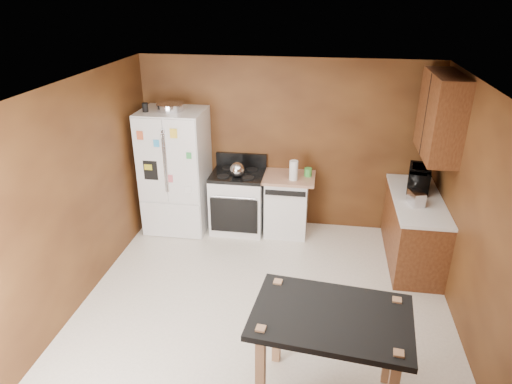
% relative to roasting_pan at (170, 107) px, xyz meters
% --- Properties ---
extents(floor, '(4.50, 4.50, 0.00)m').
position_rel_roasting_pan_xyz_m(floor, '(1.56, -1.87, -1.85)').
color(floor, white).
rests_on(floor, ground).
extents(ceiling, '(4.50, 4.50, 0.00)m').
position_rel_roasting_pan_xyz_m(ceiling, '(1.56, -1.87, 0.65)').
color(ceiling, white).
rests_on(ceiling, ground).
extents(wall_back, '(4.20, 0.00, 4.20)m').
position_rel_roasting_pan_xyz_m(wall_back, '(1.56, 0.38, -0.60)').
color(wall_back, brown).
rests_on(wall_back, ground).
extents(wall_left, '(0.00, 4.50, 4.50)m').
position_rel_roasting_pan_xyz_m(wall_left, '(-0.54, -1.87, -0.60)').
color(wall_left, brown).
rests_on(wall_left, ground).
extents(wall_right, '(0.00, 4.50, 4.50)m').
position_rel_roasting_pan_xyz_m(wall_right, '(3.66, -1.87, -0.60)').
color(wall_right, brown).
rests_on(wall_right, ground).
extents(roasting_pan, '(0.38, 0.38, 0.10)m').
position_rel_roasting_pan_xyz_m(roasting_pan, '(0.00, 0.00, 0.00)').
color(roasting_pan, silver).
rests_on(roasting_pan, refrigerator).
extents(pen_cup, '(0.08, 0.08, 0.12)m').
position_rel_roasting_pan_xyz_m(pen_cup, '(-0.31, -0.13, 0.01)').
color(pen_cup, black).
rests_on(pen_cup, refrigerator).
extents(kettle, '(0.21, 0.21, 0.21)m').
position_rel_roasting_pan_xyz_m(kettle, '(0.94, -0.08, -0.84)').
color(kettle, silver).
rests_on(kettle, gas_range).
extents(paper_towel, '(0.14, 0.14, 0.28)m').
position_rel_roasting_pan_xyz_m(paper_towel, '(1.73, -0.04, -0.82)').
color(paper_towel, white).
rests_on(paper_towel, dishwasher).
extents(green_canister, '(0.11, 0.11, 0.12)m').
position_rel_roasting_pan_xyz_m(green_canister, '(1.92, 0.13, -0.90)').
color(green_canister, green).
rests_on(green_canister, dishwasher).
extents(toaster, '(0.20, 0.27, 0.17)m').
position_rel_roasting_pan_xyz_m(toaster, '(3.29, -0.62, -0.86)').
color(toaster, silver).
rests_on(toaster, right_cabinets).
extents(microwave, '(0.42, 0.55, 0.28)m').
position_rel_roasting_pan_xyz_m(microwave, '(3.39, -0.13, -0.81)').
color(microwave, black).
rests_on(microwave, right_cabinets).
extents(refrigerator, '(0.90, 0.80, 1.80)m').
position_rel_roasting_pan_xyz_m(refrigerator, '(0.01, -0.01, -0.95)').
color(refrigerator, white).
rests_on(refrigerator, ground).
extents(gas_range, '(0.76, 0.68, 1.10)m').
position_rel_roasting_pan_xyz_m(gas_range, '(0.92, 0.05, -1.39)').
color(gas_range, white).
rests_on(gas_range, ground).
extents(dishwasher, '(0.78, 0.63, 0.89)m').
position_rel_roasting_pan_xyz_m(dishwasher, '(1.64, 0.08, -1.40)').
color(dishwasher, white).
rests_on(dishwasher, ground).
extents(right_cabinets, '(0.63, 1.58, 2.45)m').
position_rel_roasting_pan_xyz_m(right_cabinets, '(3.40, -0.39, -0.94)').
color(right_cabinets, brown).
rests_on(right_cabinets, ground).
extents(island, '(1.38, 0.99, 0.93)m').
position_rel_roasting_pan_xyz_m(island, '(2.27, -2.90, -1.07)').
color(island, black).
rests_on(island, ground).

